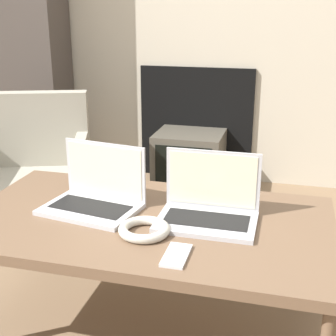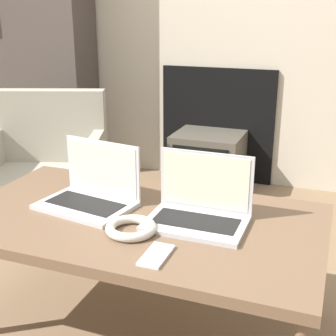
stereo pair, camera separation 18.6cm
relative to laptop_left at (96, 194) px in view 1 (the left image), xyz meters
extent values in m
cube|color=black|center=(0.05, 1.61, -0.11)|extent=(0.77, 0.03, 0.76)
cube|color=brown|center=(0.20, -0.05, -0.07)|extent=(1.27, 0.71, 0.04)
cylinder|color=brown|center=(-0.39, 0.27, -0.29)|extent=(0.04, 0.04, 0.40)
cylinder|color=brown|center=(0.80, 0.27, -0.29)|extent=(0.04, 0.04, 0.40)
cube|color=#B2B2B7|center=(-0.01, -0.04, -0.04)|extent=(0.36, 0.28, 0.02)
cube|color=black|center=(-0.01, -0.04, -0.03)|extent=(0.30, 0.17, 0.00)
cube|color=#B2B2B7|center=(0.01, 0.07, 0.07)|extent=(0.33, 0.06, 0.21)
cube|color=beige|center=(0.01, 0.06, 0.07)|extent=(0.30, 0.05, 0.19)
cube|color=#B2B2B7|center=(0.41, -0.04, -0.04)|extent=(0.33, 0.23, 0.02)
cube|color=black|center=(0.41, -0.04, -0.03)|extent=(0.28, 0.13, 0.00)
cube|color=#B2B2B7|center=(0.41, 0.07, 0.07)|extent=(0.33, 0.01, 0.21)
cube|color=beige|center=(0.41, 0.07, 0.07)|extent=(0.30, 0.00, 0.19)
torus|color=beige|center=(0.23, -0.16, -0.03)|extent=(0.17, 0.17, 0.03)
cube|color=silver|center=(0.37, -0.28, -0.05)|extent=(0.07, 0.14, 0.01)
cube|color=#4C473D|center=(0.05, 1.41, -0.31)|extent=(0.43, 0.37, 0.37)
cube|color=black|center=(0.05, 1.22, -0.31)|extent=(0.36, 0.01, 0.29)
cube|color=gray|center=(-0.69, 0.63, -0.27)|extent=(0.82, 0.78, 0.08)
cube|color=gray|center=(-0.77, 0.87, -0.02)|extent=(0.65, 0.32, 0.42)
cube|color=gray|center=(-0.41, 0.73, -0.13)|extent=(0.24, 0.52, 0.20)
cylinder|color=#4C3828|center=(-0.41, 0.39, -0.40)|extent=(0.04, 0.04, 0.18)
cylinder|color=#4C3828|center=(-0.96, 0.88, -0.40)|extent=(0.04, 0.04, 0.18)
cylinder|color=#4C3828|center=(-0.41, 0.88, -0.40)|extent=(0.04, 0.04, 0.18)
cube|color=#3F3833|center=(-1.28, 1.45, 0.39)|extent=(0.88, 0.30, 1.76)
camera|label=1|loc=(0.65, -1.45, 0.64)|focal=50.00mm
camera|label=2|loc=(0.83, -1.40, 0.64)|focal=50.00mm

